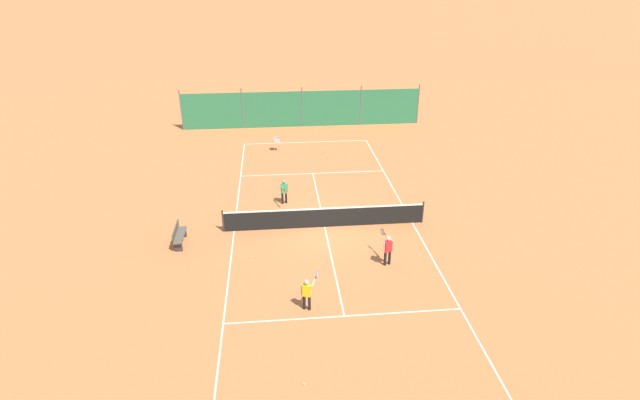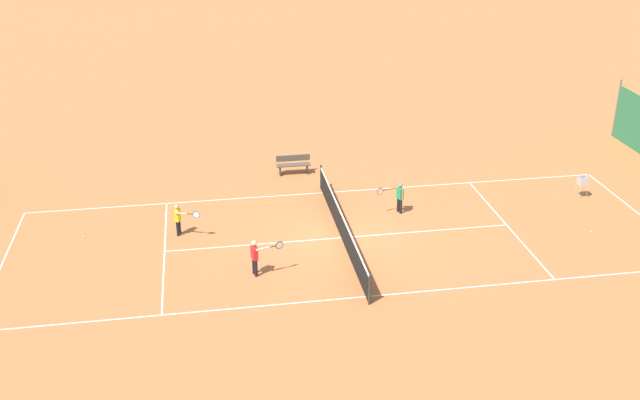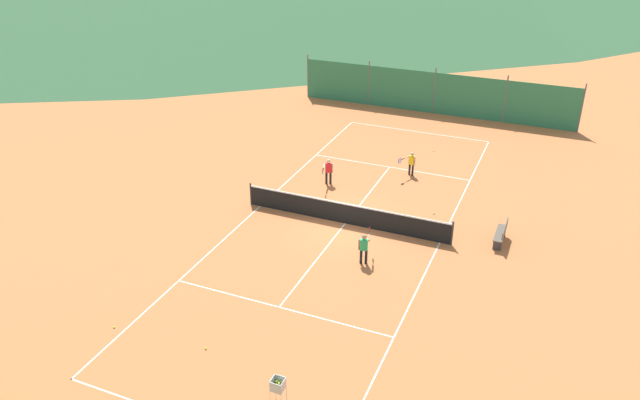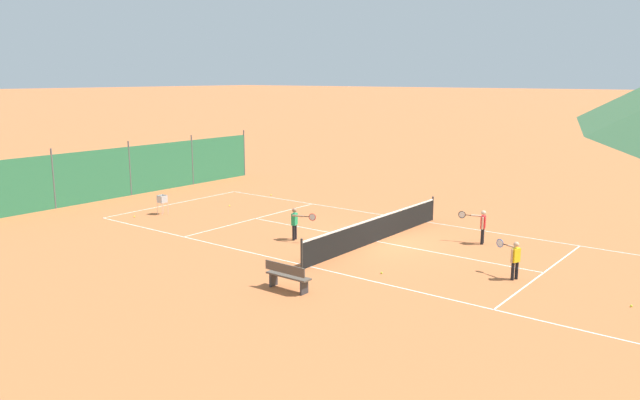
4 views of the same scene
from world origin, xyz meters
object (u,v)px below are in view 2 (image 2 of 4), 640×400
(player_near_baseline, at_px, (179,217))
(tennis_ball_alley_right, at_px, (591,232))
(tennis_ball_alley_left, at_px, (85,237))
(ball_hopper, at_px, (583,182))
(tennis_ball_far_corner, at_px, (578,184))
(tennis_net, at_px, (342,226))
(tennis_ball_by_net_right, at_px, (270,204))
(player_far_baseline, at_px, (256,255))
(player_far_service, at_px, (399,195))
(courtside_bench, at_px, (293,164))

(player_near_baseline, bearing_deg, tennis_ball_alley_right, -98.97)
(tennis_ball_alley_left, bearing_deg, tennis_ball_alley_right, -98.41)
(ball_hopper, bearing_deg, tennis_ball_alley_right, 159.40)
(player_near_baseline, distance_m, tennis_ball_far_corner, 16.88)
(tennis_net, distance_m, tennis_ball_by_net_right, 4.04)
(tennis_ball_far_corner, bearing_deg, player_near_baseline, 96.56)
(player_near_baseline, height_order, player_far_baseline, player_far_baseline)
(player_near_baseline, height_order, player_far_service, player_far_service)
(player_near_baseline, bearing_deg, player_far_baseline, -143.11)
(player_far_service, distance_m, tennis_ball_alley_right, 7.27)
(player_near_baseline, bearing_deg, tennis_ball_alley_left, 84.05)
(tennis_ball_alley_right, bearing_deg, player_far_baseline, 94.52)
(tennis_ball_alley_left, distance_m, courtside_bench, 9.66)
(player_far_service, height_order, tennis_ball_by_net_right, player_far_service)
(tennis_ball_alley_left, bearing_deg, ball_hopper, -88.97)
(tennis_ball_far_corner, relative_size, courtside_bench, 0.04)
(tennis_ball_far_corner, xyz_separation_m, courtside_bench, (3.19, 11.83, 0.42))
(tennis_ball_far_corner, bearing_deg, tennis_ball_alley_left, 94.42)
(tennis_ball_alley_right, bearing_deg, tennis_ball_by_net_right, 68.89)
(tennis_ball_by_net_right, bearing_deg, ball_hopper, -96.09)
(player_far_baseline, relative_size, ball_hopper, 1.45)
(player_far_service, distance_m, tennis_ball_alley_left, 11.95)
(player_near_baseline, bearing_deg, ball_hopper, -87.48)
(ball_hopper, bearing_deg, player_near_baseline, 92.52)
(player_near_baseline, relative_size, tennis_ball_alley_left, 18.53)
(tennis_ball_alley_right, distance_m, ball_hopper, 3.37)
(tennis_ball_alley_left, bearing_deg, tennis_net, -99.66)
(player_far_service, height_order, courtside_bench, player_far_service)
(tennis_ball_alley_left, distance_m, ball_hopper, 19.74)
(tennis_ball_far_corner, relative_size, tennis_ball_by_net_right, 1.00)
(player_near_baseline, bearing_deg, player_far_service, -86.50)
(tennis_ball_far_corner, height_order, tennis_ball_alley_right, same)
(tennis_net, distance_m, tennis_ball_far_corner, 11.36)
(tennis_ball_alley_left, xyz_separation_m, courtside_bench, (4.76, -8.40, 0.42))
(tennis_ball_far_corner, xyz_separation_m, tennis_ball_alley_right, (-4.31, 1.67, 0.00))
(tennis_net, xyz_separation_m, courtside_bench, (6.34, 0.93, -0.05))
(tennis_ball_by_net_right, bearing_deg, tennis_ball_far_corner, -90.63)
(tennis_ball_far_corner, distance_m, tennis_ball_alley_right, 4.62)
(player_far_service, xyz_separation_m, ball_hopper, (0.20, -7.79, -0.08))
(tennis_ball_far_corner, distance_m, tennis_ball_by_net_right, 13.20)
(player_near_baseline, distance_m, courtside_bench, 7.11)
(tennis_ball_by_net_right, xyz_separation_m, courtside_bench, (3.05, -1.37, 0.42))
(tennis_ball_by_net_right, relative_size, tennis_ball_alley_left, 1.00)
(tennis_ball_by_net_right, distance_m, tennis_ball_alley_right, 12.36)
(tennis_net, xyz_separation_m, player_far_baseline, (-2.15, 3.32, 0.25))
(tennis_ball_by_net_right, distance_m, tennis_ball_alley_left, 7.23)
(courtside_bench, bearing_deg, tennis_ball_far_corner, -105.10)
(tennis_ball_by_net_right, height_order, tennis_ball_alley_right, same)
(tennis_ball_alley_right, height_order, ball_hopper, ball_hopper)
(tennis_net, height_order, player_far_baseline, player_far_baseline)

